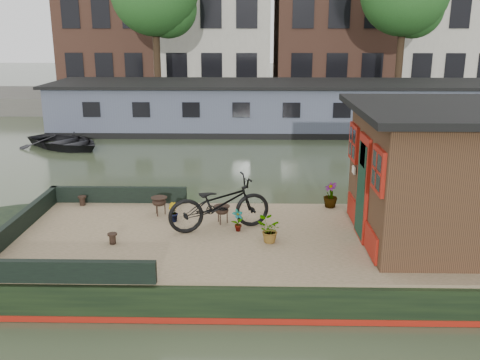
{
  "coord_description": "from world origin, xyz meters",
  "views": [
    {
      "loc": [
        -1.58,
        -9.22,
        4.37
      ],
      "look_at": [
        -1.79,
        0.5,
        1.58
      ],
      "focal_mm": 40.0,
      "sensor_mm": 36.0,
      "label": 1
    }
  ],
  "objects_px": {
    "cabin": "(464,173)",
    "potted_plant_a": "(238,220)",
    "bicycle": "(219,204)",
    "brazier_rear": "(159,206)",
    "brazier_front": "(222,214)",
    "dinghy": "(65,138)"
  },
  "relations": [
    {
      "from": "bicycle",
      "to": "dinghy",
      "type": "relative_size",
      "value": 0.57
    },
    {
      "from": "cabin",
      "to": "potted_plant_a",
      "type": "distance_m",
      "value": 4.15
    },
    {
      "from": "cabin",
      "to": "brazier_front",
      "type": "xyz_separation_m",
      "value": [
        -4.34,
        0.66,
        -1.05
      ]
    },
    {
      "from": "potted_plant_a",
      "to": "brazier_rear",
      "type": "bearing_deg",
      "value": 151.56
    },
    {
      "from": "bicycle",
      "to": "brazier_rear",
      "type": "xyz_separation_m",
      "value": [
        -1.28,
        0.79,
        -0.33
      ]
    },
    {
      "from": "cabin",
      "to": "brazier_rear",
      "type": "relative_size",
      "value": 10.56
    },
    {
      "from": "brazier_front",
      "to": "brazier_rear",
      "type": "relative_size",
      "value": 0.95
    },
    {
      "from": "cabin",
      "to": "brazier_rear",
      "type": "bearing_deg",
      "value": 168.71
    },
    {
      "from": "brazier_front",
      "to": "bicycle",
      "type": "bearing_deg",
      "value": -94.92
    },
    {
      "from": "cabin",
      "to": "brazier_rear",
      "type": "xyz_separation_m",
      "value": [
        -5.65,
        1.13,
        -1.04
      ]
    },
    {
      "from": "potted_plant_a",
      "to": "brazier_rear",
      "type": "distance_m",
      "value": 1.86
    },
    {
      "from": "potted_plant_a",
      "to": "brazier_front",
      "type": "distance_m",
      "value": 0.53
    },
    {
      "from": "cabin",
      "to": "bicycle",
      "type": "relative_size",
      "value": 2.04
    },
    {
      "from": "bicycle",
      "to": "cabin",
      "type": "bearing_deg",
      "value": -112.21
    },
    {
      "from": "potted_plant_a",
      "to": "brazier_rear",
      "type": "xyz_separation_m",
      "value": [
        -1.63,
        0.88,
        -0.02
      ]
    },
    {
      "from": "brazier_front",
      "to": "brazier_rear",
      "type": "distance_m",
      "value": 1.39
    },
    {
      "from": "cabin",
      "to": "potted_plant_a",
      "type": "xyz_separation_m",
      "value": [
        -4.02,
        0.24,
        -1.01
      ]
    },
    {
      "from": "cabin",
      "to": "dinghy",
      "type": "relative_size",
      "value": 1.16
    },
    {
      "from": "brazier_front",
      "to": "dinghy",
      "type": "relative_size",
      "value": 0.11
    },
    {
      "from": "brazier_rear",
      "to": "bicycle",
      "type": "bearing_deg",
      "value": -31.69
    },
    {
      "from": "bicycle",
      "to": "brazier_front",
      "type": "distance_m",
      "value": 0.47
    },
    {
      "from": "brazier_front",
      "to": "dinghy",
      "type": "distance_m",
      "value": 11.63
    }
  ]
}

